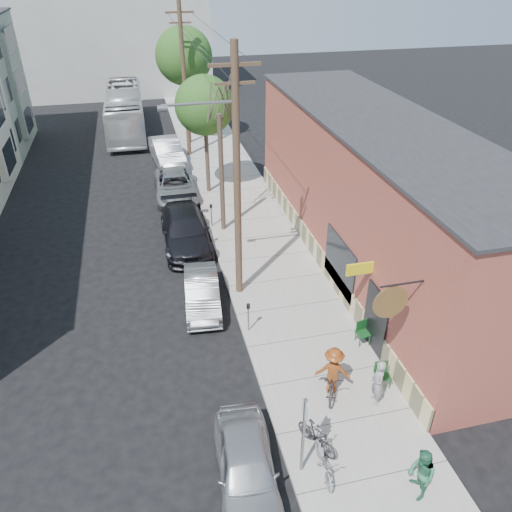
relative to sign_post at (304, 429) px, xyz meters
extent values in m
plane|color=black|center=(-2.35, 5.28, -1.83)|extent=(120.00, 120.00, 0.00)
cube|color=#A9A49C|center=(1.90, 16.28, -1.76)|extent=(4.50, 58.00, 0.15)
cube|color=#9D483A|center=(6.65, 10.28, 1.42)|extent=(5.00, 20.00, 6.50)
cube|color=#2B2B2D|center=(6.65, 10.28, 4.72)|extent=(5.20, 20.20, 0.12)
cube|color=beige|center=(4.13, 10.28, -1.28)|extent=(0.10, 20.00, 1.10)
cube|color=black|center=(4.12, 4.28, -0.53)|extent=(0.10, 1.60, 2.60)
cube|color=black|center=(4.12, 7.78, -0.23)|extent=(0.08, 3.00, 2.20)
cylinder|color=brown|center=(3.20, 2.08, 2.07)|extent=(1.10, 0.06, 1.10)
cube|color=yellow|center=(3.65, 5.08, 1.27)|extent=(1.00, 0.08, 0.45)
cube|color=gray|center=(-11.60, 31.28, 2.67)|extent=(1.10, 3.20, 7.00)
cube|color=#B1B1AC|center=(-4.35, 47.28, 4.17)|extent=(18.00, 8.00, 12.00)
cube|color=slate|center=(0.00, 0.00, -0.28)|extent=(0.07, 0.07, 2.80)
cube|color=silver|center=(0.00, 0.00, 0.72)|extent=(0.02, 0.45, 0.60)
cylinder|color=slate|center=(-0.10, 6.21, -1.13)|extent=(0.06, 0.06, 1.10)
cylinder|color=black|center=(-0.10, 6.21, -0.53)|extent=(0.14, 0.14, 0.18)
cylinder|color=slate|center=(-0.10, 14.99, -1.13)|extent=(0.06, 0.06, 1.10)
cylinder|color=black|center=(-0.10, 14.99, -0.53)|extent=(0.14, 0.14, 0.18)
cylinder|color=#503A28|center=(0.10, 8.87, 3.32)|extent=(0.28, 0.28, 10.00)
cube|color=#503A28|center=(0.10, 8.87, 7.52)|extent=(1.80, 0.12, 0.12)
cube|color=#503A28|center=(0.10, 8.87, 6.92)|extent=(1.40, 0.10, 0.10)
cylinder|color=slate|center=(-2.40, 8.87, 6.22)|extent=(0.35, 0.24, 0.24)
cylinder|color=#503A28|center=(0.10, 26.26, 3.32)|extent=(0.28, 0.28, 10.00)
cube|color=#503A28|center=(0.10, 26.26, 7.52)|extent=(1.80, 0.12, 0.12)
cube|color=#503A28|center=(0.10, 26.26, 6.92)|extent=(1.40, 0.10, 0.10)
cylinder|color=#44392C|center=(0.45, 14.57, 1.32)|extent=(0.24, 0.24, 6.01)
cylinder|color=#44392C|center=(0.45, 19.57, 0.73)|extent=(0.24, 0.24, 4.83)
sphere|color=#326122|center=(0.45, 19.57, 3.45)|extent=(3.30, 3.30, 3.30)
cylinder|color=#44392C|center=(0.45, 28.86, 1.24)|extent=(0.24, 0.24, 5.84)
sphere|color=#326122|center=(0.45, 28.86, 4.52)|extent=(3.99, 3.99, 3.99)
imported|color=gray|center=(3.06, 1.79, -0.84)|extent=(0.51, 0.68, 1.68)
imported|color=#2C704E|center=(2.77, -1.43, -0.86)|extent=(0.76, 0.90, 1.64)
imported|color=brown|center=(1.88, 2.59, -0.80)|extent=(1.30, 1.03, 1.76)
imported|color=black|center=(1.88, 2.59, -1.17)|extent=(1.39, 2.07, 1.03)
imported|color=black|center=(0.66, 0.60, -1.23)|extent=(1.06, 1.53, 0.90)
imported|color=gray|center=(0.58, -0.21, -1.26)|extent=(0.68, 1.64, 0.84)
imported|color=#ACAFB3|center=(-1.55, 0.04, -1.15)|extent=(1.96, 4.14, 1.37)
imported|color=#909497|center=(-1.55, 8.40, -1.19)|extent=(1.72, 4.03, 1.29)
imported|color=black|center=(-1.62, 13.61, -1.03)|extent=(2.27, 5.52, 1.60)
imported|color=#95989B|center=(-1.55, 19.47, -1.12)|extent=(2.48, 5.16, 1.42)
imported|color=#B0B0B8|center=(-1.55, 25.10, -0.98)|extent=(2.32, 5.31, 1.70)
imported|color=white|center=(-4.13, 33.28, -0.16)|extent=(2.95, 12.01, 3.33)
camera|label=1|loc=(-3.28, -8.28, 10.72)|focal=35.00mm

